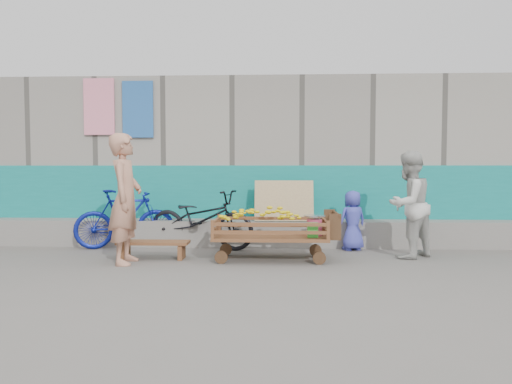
{
  "coord_description": "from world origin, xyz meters",
  "views": [
    {
      "loc": [
        0.15,
        -5.52,
        1.35
      ],
      "look_at": [
        -0.13,
        1.2,
        1.0
      ],
      "focal_mm": 32.0,
      "sensor_mm": 36.0,
      "label": 1
    }
  ],
  "objects_px": {
    "woman": "(409,204)",
    "vendor_man": "(126,199)",
    "bicycle_dark": "(201,219)",
    "bicycle_blue": "(125,219)",
    "bench": "(153,246)",
    "banana_cart": "(268,224)",
    "child": "(352,220)"
  },
  "relations": [
    {
      "from": "woman",
      "to": "vendor_man",
      "type": "bearing_deg",
      "value": -29.42
    },
    {
      "from": "bicycle_dark",
      "to": "bicycle_blue",
      "type": "height_order",
      "value": "bicycle_blue"
    },
    {
      "from": "bench",
      "to": "woman",
      "type": "relative_size",
      "value": 0.66
    },
    {
      "from": "banana_cart",
      "to": "bicycle_dark",
      "type": "xyz_separation_m",
      "value": [
        -1.15,
        0.9,
        -0.03
      ]
    },
    {
      "from": "bicycle_dark",
      "to": "bench",
      "type": "bearing_deg",
      "value": 163.33
    },
    {
      "from": "bench",
      "to": "vendor_man",
      "type": "xyz_separation_m",
      "value": [
        -0.3,
        -0.34,
        0.73
      ]
    },
    {
      "from": "vendor_man",
      "to": "bicycle_blue",
      "type": "distance_m",
      "value": 1.37
    },
    {
      "from": "vendor_man",
      "to": "bicycle_blue",
      "type": "height_order",
      "value": "vendor_man"
    },
    {
      "from": "vendor_man",
      "to": "bicycle_dark",
      "type": "height_order",
      "value": "vendor_man"
    },
    {
      "from": "bench",
      "to": "child",
      "type": "bearing_deg",
      "value": 15.25
    },
    {
      "from": "woman",
      "to": "child",
      "type": "xyz_separation_m",
      "value": [
        -0.73,
        0.6,
        -0.31
      ]
    },
    {
      "from": "bench",
      "to": "woman",
      "type": "xyz_separation_m",
      "value": [
        3.83,
        0.25,
        0.61
      ]
    },
    {
      "from": "woman",
      "to": "child",
      "type": "relative_size",
      "value": 1.64
    },
    {
      "from": "bench",
      "to": "bicycle_blue",
      "type": "relative_size",
      "value": 0.64
    },
    {
      "from": "banana_cart",
      "to": "vendor_man",
      "type": "distance_m",
      "value": 2.08
    },
    {
      "from": "bench",
      "to": "vendor_man",
      "type": "relative_size",
      "value": 0.58
    },
    {
      "from": "child",
      "to": "woman",
      "type": "bearing_deg",
      "value": 119.73
    },
    {
      "from": "bench",
      "to": "vendor_man",
      "type": "bearing_deg",
      "value": -131.6
    },
    {
      "from": "banana_cart",
      "to": "bench",
      "type": "distance_m",
      "value": 1.75
    },
    {
      "from": "bicycle_dark",
      "to": "banana_cart",
      "type": "bearing_deg",
      "value": -112.27
    },
    {
      "from": "woman",
      "to": "bicycle_blue",
      "type": "xyz_separation_m",
      "value": [
        -4.54,
        0.64,
        -0.31
      ]
    },
    {
      "from": "bench",
      "to": "bicycle_dark",
      "type": "distance_m",
      "value": 1.1
    },
    {
      "from": "bench",
      "to": "bicycle_dark",
      "type": "xyz_separation_m",
      "value": [
        0.57,
        0.89,
        0.3
      ]
    },
    {
      "from": "child",
      "to": "bicycle_dark",
      "type": "height_order",
      "value": "bicycle_dark"
    },
    {
      "from": "vendor_man",
      "to": "woman",
      "type": "relative_size",
      "value": 1.14
    },
    {
      "from": "woman",
      "to": "child",
      "type": "bearing_deg",
      "value": -76.51
    },
    {
      "from": "bench",
      "to": "woman",
      "type": "height_order",
      "value": "woman"
    },
    {
      "from": "vendor_man",
      "to": "woman",
      "type": "xyz_separation_m",
      "value": [
        4.12,
        0.58,
        -0.12
      ]
    },
    {
      "from": "bench",
      "to": "bicycle_blue",
      "type": "xyz_separation_m",
      "value": [
        -0.72,
        0.89,
        0.3
      ]
    },
    {
      "from": "woman",
      "to": "bicycle_dark",
      "type": "relative_size",
      "value": 0.86
    },
    {
      "from": "banana_cart",
      "to": "bicycle_blue",
      "type": "xyz_separation_m",
      "value": [
        -2.43,
        0.9,
        -0.03
      ]
    },
    {
      "from": "vendor_man",
      "to": "woman",
      "type": "height_order",
      "value": "vendor_man"
    }
  ]
}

